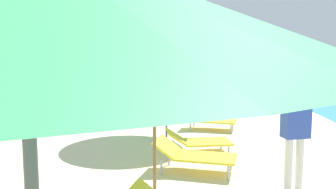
{
  "coord_description": "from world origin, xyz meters",
  "views": [
    {
      "loc": [
        -0.11,
        2.09,
        2.05
      ],
      "look_at": [
        -0.44,
        8.31,
        1.31
      ],
      "focal_mm": 37.97,
      "sensor_mm": 36.0,
      "label": 1
    }
  ],
  "objects": [
    {
      "name": "lounger_third_shoreside",
      "position": [
        0.02,
        8.01,
        0.31
      ],
      "size": [
        1.48,
        0.89,
        0.55
      ],
      "rotation": [
        0.0,
        0.0,
        -0.2
      ],
      "color": "yellow",
      "rests_on": "ground"
    },
    {
      "name": "lounger_fourth_inland",
      "position": [
        0.13,
        9.2,
        0.26
      ],
      "size": [
        1.4,
        0.87,
        0.48
      ],
      "rotation": [
        0.0,
        0.0,
        0.18
      ],
      "color": "yellow",
      "rests_on": "ground"
    },
    {
      "name": "lounger_fifth_inland",
      "position": [
        0.42,
        12.97,
        0.26
      ],
      "size": [
        1.46,
        0.73,
        0.57
      ],
      "rotation": [
        0.0,
        0.0,
        0.1
      ],
      "color": "yellow",
      "rests_on": "ground"
    },
    {
      "name": "lounger_fourth_shoreside",
      "position": [
        0.52,
        11.42,
        0.29
      ],
      "size": [
        1.41,
        0.9,
        0.54
      ],
      "rotation": [
        0.0,
        0.0,
        -0.2
      ],
      "color": "yellow",
      "rests_on": "ground"
    },
    {
      "name": "umbrella_fifth",
      "position": [
        -0.49,
        13.99,
        2.38
      ],
      "size": [
        2.03,
        2.03,
        2.72
      ],
      "color": "silver",
      "rests_on": "ground"
    },
    {
      "name": "lounger_farthest_shoreside",
      "position": [
        -0.34,
        18.7,
        0.27
      ],
      "size": [
        1.61,
        0.8,
        0.61
      ],
      "rotation": [
        0.0,
        0.0,
        0.11
      ],
      "color": "yellow",
      "rests_on": "ground"
    },
    {
      "name": "umbrella_farthest",
      "position": [
        -1.1,
        17.55,
        2.32
      ],
      "size": [
        2.21,
        2.21,
        2.59
      ],
      "color": "silver",
      "rests_on": "ground"
    },
    {
      "name": "umbrella_fourth",
      "position": [
        -0.59,
        10.47,
        2.47
      ],
      "size": [
        2.6,
        2.6,
        2.78
      ],
      "color": "#4C4C51",
      "rests_on": "ground"
    },
    {
      "name": "person_walking_near",
      "position": [
        1.42,
        7.07,
        1.06
      ],
      "size": [
        0.4,
        0.3,
        1.73
      ],
      "rotation": [
        0.0,
        0.0,
        4.97
      ],
      "color": "silver",
      "rests_on": "ground"
    },
    {
      "name": "lounger_fifth_shoreside",
      "position": [
        0.35,
        15.26,
        0.3
      ],
      "size": [
        1.44,
        0.7,
        0.61
      ],
      "rotation": [
        0.0,
        0.0,
        -0.0
      ],
      "color": "yellow",
      "rests_on": "ground"
    },
    {
      "name": "beach_ball",
      "position": [
        -2.55,
        16.3,
        0.19
      ],
      "size": [
        0.39,
        0.39,
        0.39
      ],
      "primitive_type": "sphere",
      "color": "#E54C38",
      "rests_on": "ground"
    },
    {
      "name": "umbrella_third",
      "position": [
        -0.54,
        6.84,
        2.53
      ],
      "size": [
        2.05,
        2.05,
        2.82
      ],
      "color": "olive",
      "rests_on": "ground"
    },
    {
      "name": "umbrella_second",
      "position": [
        -0.65,
        3.27,
        2.21
      ],
      "size": [
        2.2,
        2.2,
        2.49
      ],
      "color": "#4C4C51",
      "rests_on": "ground"
    }
  ]
}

